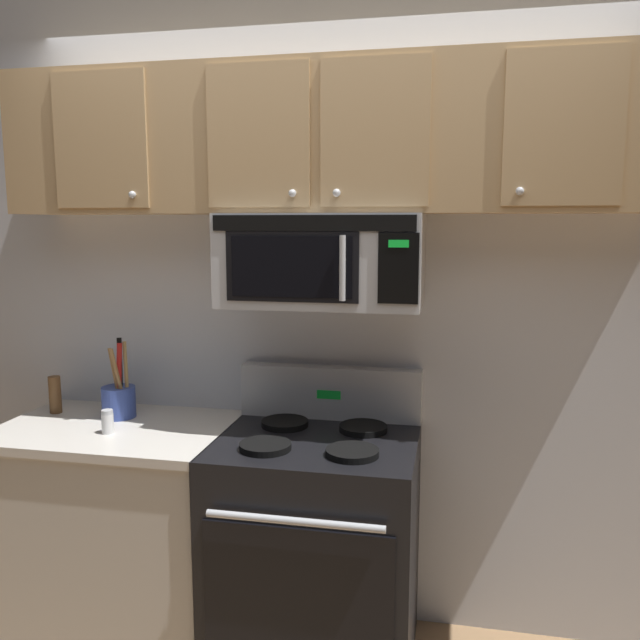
# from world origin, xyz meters

# --- Properties ---
(back_wall) EXTENTS (5.20, 0.10, 2.70)m
(back_wall) POSITION_xyz_m (0.00, 0.79, 1.35)
(back_wall) COLOR silver
(back_wall) RESTS_ON ground_plane
(stove_range) EXTENTS (0.76, 0.69, 1.12)m
(stove_range) POSITION_xyz_m (0.00, 0.42, 0.47)
(stove_range) COLOR black
(stove_range) RESTS_ON ground_plane
(over_range_microwave) EXTENTS (0.76, 0.43, 0.35)m
(over_range_microwave) POSITION_xyz_m (-0.00, 0.54, 1.58)
(over_range_microwave) COLOR #B7BABF
(upper_cabinets) EXTENTS (2.50, 0.36, 0.55)m
(upper_cabinets) POSITION_xyz_m (-0.00, 0.57, 2.02)
(upper_cabinets) COLOR tan
(counter_segment) EXTENTS (0.93, 0.65, 0.90)m
(counter_segment) POSITION_xyz_m (-0.84, 0.43, 0.45)
(counter_segment) COLOR #BCB7AD
(counter_segment) RESTS_ON ground_plane
(utensil_crock_blue) EXTENTS (0.14, 0.14, 0.34)m
(utensil_crock_blue) POSITION_xyz_m (-0.88, 0.54, 0.98)
(utensil_crock_blue) COLOR #384C9E
(utensil_crock_blue) RESTS_ON counter_segment
(salt_shaker) EXTENTS (0.05, 0.05, 0.09)m
(salt_shaker) POSITION_xyz_m (-0.81, 0.33, 0.95)
(salt_shaker) COLOR white
(salt_shaker) RESTS_ON counter_segment
(pepper_mill) EXTENTS (0.05, 0.05, 0.16)m
(pepper_mill) POSITION_xyz_m (-1.18, 0.54, 0.98)
(pepper_mill) COLOR brown
(pepper_mill) RESTS_ON counter_segment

